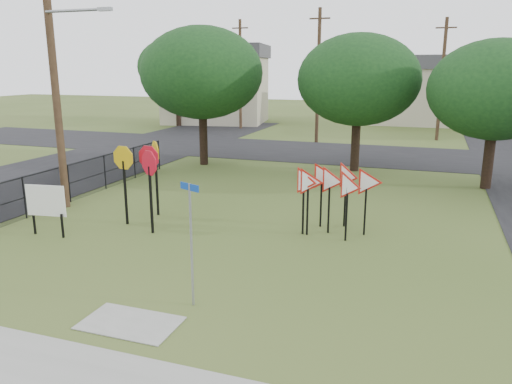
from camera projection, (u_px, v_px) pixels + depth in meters
ground at (184, 278)px, 12.49m from camera, size 140.00×140.00×0.00m
sidewalk at (72, 372)px, 8.64m from camera, size 30.00×1.60×0.02m
street_left at (64, 171)px, 25.49m from camera, size 8.00×50.00×0.02m
street_far at (334, 153)px, 30.80m from camera, size 60.00×8.00×0.02m
curb_pad at (130, 323)px, 10.29m from camera, size 2.00×1.20×0.02m
street_name_sign at (191, 237)px, 10.71m from camera, size 0.53×0.25×2.78m
stop_sign_cluster at (145, 166)px, 16.41m from camera, size 2.09×2.34×2.68m
yield_sign_cluster at (332, 183)px, 15.57m from camera, size 2.78×1.88×2.19m
info_board at (46, 203)px, 15.40m from camera, size 1.30×0.23×1.63m
utility_pole_main at (55, 65)px, 17.66m from camera, size 3.55×0.33×10.00m
far_pole_a at (318, 76)px, 33.99m from camera, size 1.40×0.24×9.00m
far_pole_b at (442, 79)px, 35.14m from camera, size 1.40×0.24×8.50m
far_pole_c at (240, 74)px, 42.05m from camera, size 1.40×0.24×9.00m
fence_run at (88, 177)px, 20.46m from camera, size 0.05×11.55×1.50m
house_left at (216, 84)px, 47.22m from camera, size 10.58×8.88×7.20m
house_mid at (417, 89)px, 47.06m from camera, size 8.40×8.40×6.20m
tree_near_left at (202, 73)px, 26.05m from camera, size 6.40×6.40×7.27m
tree_near_mid at (359, 80)px, 24.48m from camera, size 6.00×6.00×6.80m
tree_near_right at (496, 90)px, 20.80m from camera, size 5.60×5.60×6.33m
tree_far_left at (177, 67)px, 43.83m from camera, size 6.80×6.80×7.73m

